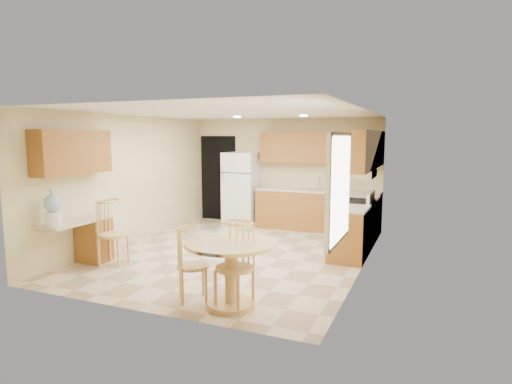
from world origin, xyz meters
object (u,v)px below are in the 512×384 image
at_px(refrigerator, 242,189).
at_px(dining_table, 231,264).
at_px(chair_table_a, 189,258).
at_px(chair_desk, 108,227).
at_px(stove, 355,224).
at_px(chair_table_b, 231,259).
at_px(water_crock, 53,209).

distance_m(refrigerator, dining_table, 5.00).
bearing_deg(chair_table_a, chair_desk, -148.93).
distance_m(stove, chair_table_b, 3.60).
bearing_deg(stove, dining_table, -105.49).
relative_size(chair_table_a, water_crock, 1.72).
bearing_deg(water_crock, chair_table_a, -3.65).
xyz_separation_m(stove, water_crock, (-3.92, -3.30, 0.55)).
xyz_separation_m(chair_table_a, chair_desk, (-1.99, 0.81, 0.07)).
distance_m(refrigerator, chair_table_a, 4.89).
bearing_deg(chair_table_b, dining_table, -54.91).
height_order(dining_table, chair_table_a, chair_table_a).
bearing_deg(refrigerator, chair_table_a, -73.46).
bearing_deg(chair_table_b, stove, -95.54).
bearing_deg(stove, chair_table_a, -113.28).
height_order(refrigerator, water_crock, refrigerator).
relative_size(dining_table, chair_table_b, 1.06).
xyz_separation_m(refrigerator, dining_table, (1.94, -4.60, -0.32)).
bearing_deg(chair_table_b, water_crock, 5.34).
relative_size(dining_table, chair_table_a, 1.18).
bearing_deg(refrigerator, stove, -22.99).
xyz_separation_m(chair_desk, water_crock, (-0.45, -0.65, 0.37)).
bearing_deg(water_crock, chair_desk, 55.44).
xyz_separation_m(stove, dining_table, (-0.94, -3.38, 0.07)).
bearing_deg(chair_table_a, stove, 119.93).
relative_size(stove, chair_table_b, 1.03).
bearing_deg(chair_desk, water_crock, -46.07).
xyz_separation_m(chair_table_a, chair_table_b, (0.60, -0.03, 0.07)).
xyz_separation_m(dining_table, chair_desk, (-2.54, 0.73, 0.10)).
bearing_deg(dining_table, refrigerator, 112.85).
height_order(dining_table, chair_desk, chair_desk).
distance_m(dining_table, chair_desk, 2.64).
distance_m(stove, chair_table_a, 3.76).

